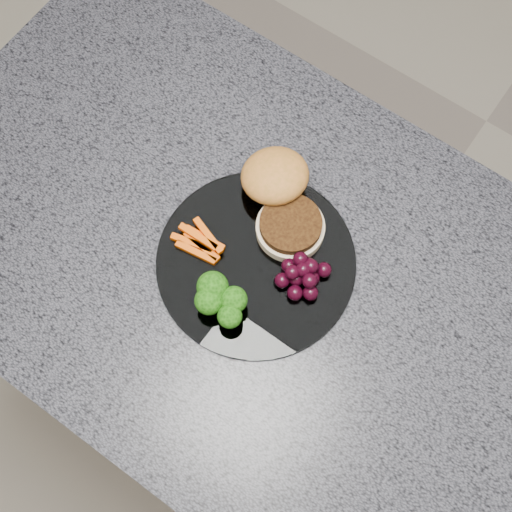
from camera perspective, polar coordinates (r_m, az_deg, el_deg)
The scene contains 8 objects.
room at distance 0.50m, azimuth 9.57°, elevation 10.39°, with size 4.02×4.02×2.70m.
island_cabinet at distance 1.37m, azimuth 3.47°, elevation -9.67°, with size 1.20×0.60×0.86m, color #57341E.
countertop at distance 0.93m, azimuth 5.04°, elevation -4.52°, with size 1.20×0.60×0.04m, color #4A4A54.
plate at distance 0.92m, azimuth 0.00°, elevation -0.50°, with size 0.26×0.26×0.01m, color white.
burger at distance 0.94m, azimuth 1.95°, elevation 4.89°, with size 0.17×0.16×0.05m.
carrot_sticks at distance 0.93m, azimuth -4.49°, elevation 1.11°, with size 0.07×0.05×0.02m.
broccoli at distance 0.88m, azimuth -2.96°, elevation -3.40°, with size 0.07×0.06×0.05m.
grape_bunch at distance 0.90m, azimuth 3.74°, elevation -1.51°, with size 0.06×0.07×0.03m.
Camera 1 is at (0.08, -0.25, 1.77)m, focal length 50.00 mm.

